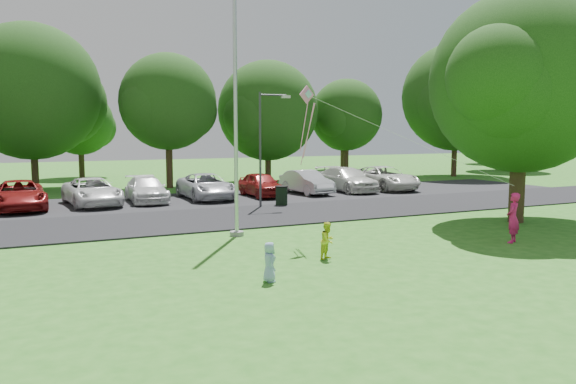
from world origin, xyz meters
name	(u,v)px	position (x,y,z in m)	size (l,w,h in m)	color
ground	(402,254)	(0.00, 0.00, 0.00)	(120.00, 120.00, 0.00)	#296C1C
park_road	(279,214)	(0.00, 9.00, 0.03)	(60.00, 6.00, 0.06)	black
parking_strip	(230,198)	(0.00, 15.50, 0.03)	(42.00, 7.00, 0.06)	black
flagpole	(236,118)	(-3.50, 5.00, 4.17)	(0.50, 0.50, 10.00)	#B7BABF
street_lamp	(265,139)	(0.32, 11.40, 3.36)	(1.57, 0.34, 5.59)	#3F3F44
trash_can	(282,196)	(1.30, 11.58, 0.50)	(0.63, 0.63, 1.00)	black
big_tree	(521,85)	(7.79, 2.83, 5.54)	(8.21, 7.29, 9.33)	#332316
tree_row	(209,102)	(1.59, 24.23, 5.71)	(64.35, 11.94, 10.88)	#332316
horizon_trees	(203,124)	(4.06, 33.88, 4.30)	(77.46, 7.20, 7.02)	#332316
parked_cars	(233,185)	(0.18, 15.52, 0.75)	(23.25, 5.39, 1.46)	maroon
woman	(513,218)	(4.41, -0.15, 0.84)	(0.61, 0.40, 1.69)	#D61C68
child_yellow	(328,241)	(-2.37, 0.41, 0.55)	(0.53, 0.41, 1.09)	#CAD822
child_blue	(269,262)	(-4.91, -1.16, 0.50)	(0.49, 0.32, 1.00)	#85A1CC
kite	(312,110)	(-1.60, 2.84, 4.42)	(6.48, 3.34, 3.31)	pink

